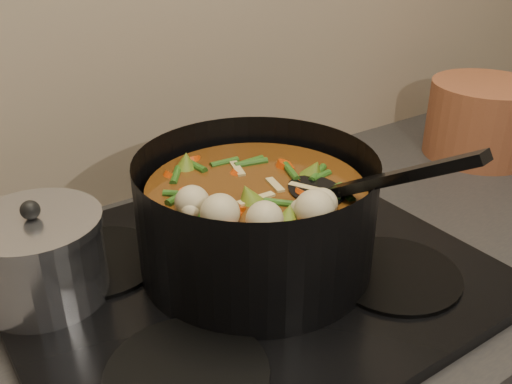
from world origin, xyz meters
TOP-DOWN VIEW (x-y plane):
  - stovetop at (0.00, 1.93)m, footprint 0.62×0.54m
  - stockpot at (0.02, 1.93)m, footprint 0.32×0.42m
  - saucepan at (-0.24, 2.03)m, footprint 0.17×0.17m
  - terracotta_crock at (0.64, 2.02)m, footprint 0.29×0.29m

SIDE VIEW (x-z plane):
  - stovetop at x=0.00m, z-range 0.91..0.93m
  - terracotta_crock at x=0.64m, z-range 0.91..1.06m
  - saucepan at x=-0.24m, z-range 0.92..1.06m
  - stockpot at x=0.02m, z-range 0.89..1.12m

